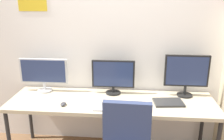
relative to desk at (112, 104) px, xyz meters
name	(u,v)px	position (x,y,z in m)	size (l,w,h in m)	color
wall_back	(115,45)	(0.00, 0.42, 0.61)	(4.76, 0.11, 2.60)	silver
desk	(112,104)	(0.00, 0.00, 0.00)	(2.36, 0.68, 0.74)	tan
monitor_left	(44,73)	(-0.86, 0.21, 0.29)	(0.60, 0.18, 0.42)	silver
monitor_center	(113,76)	(0.00, 0.21, 0.27)	(0.51, 0.18, 0.42)	black
monitor_right	(187,73)	(0.86, 0.21, 0.33)	(0.51, 0.18, 0.50)	black
keyboard_main	(110,109)	(0.00, -0.23, 0.06)	(0.34, 0.13, 0.02)	silver
computer_mouse	(63,104)	(-0.52, -0.18, 0.06)	(0.06, 0.10, 0.03)	#38383D
laptop_closed	(168,102)	(0.64, -0.02, 0.06)	(0.32, 0.22, 0.02)	#2D2D2D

